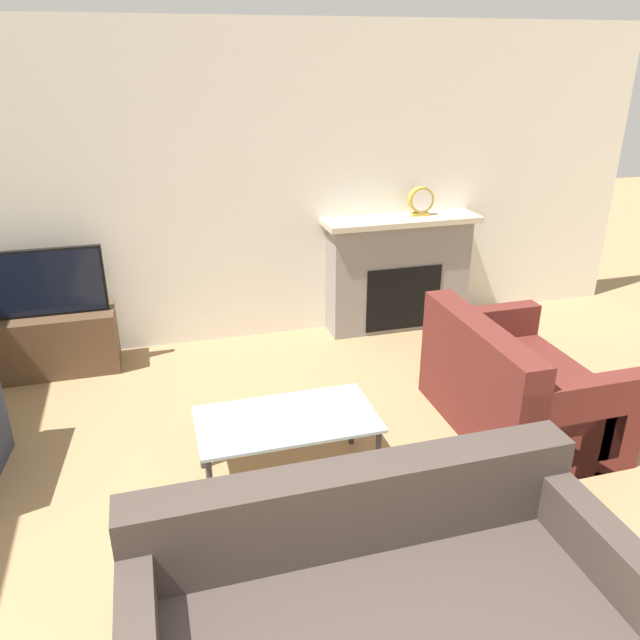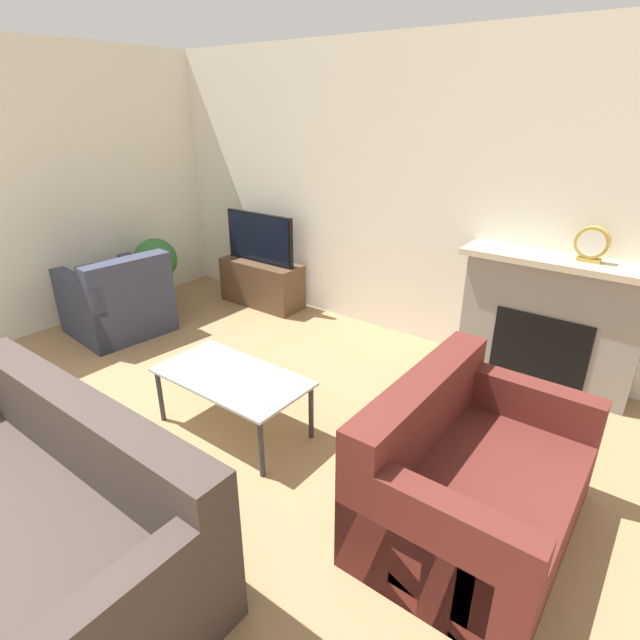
% 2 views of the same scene
% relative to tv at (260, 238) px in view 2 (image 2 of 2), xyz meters
% --- Properties ---
extents(wall_back, '(8.23, 0.06, 2.70)m').
position_rel_tv_xyz_m(wall_back, '(1.31, 0.30, 0.57)').
color(wall_back, silver).
rests_on(wall_back, ground_plane).
extents(wall_left, '(0.06, 7.32, 2.70)m').
position_rel_tv_xyz_m(wall_left, '(-1.33, -1.88, 0.57)').
color(wall_left, silver).
rests_on(wall_left, ground_plane).
extents(fireplace, '(1.44, 0.38, 1.07)m').
position_rel_tv_xyz_m(fireplace, '(3.04, 0.11, -0.22)').
color(fireplace, gray).
rests_on(fireplace, ground_plane).
extents(tv_stand, '(0.98, 0.38, 0.51)m').
position_rel_tv_xyz_m(tv_stand, '(0.00, 0.00, -0.53)').
color(tv_stand, brown).
rests_on(tv_stand, ground_plane).
extents(tv, '(0.92, 0.06, 0.54)m').
position_rel_tv_xyz_m(tv, '(0.00, 0.00, 0.00)').
color(tv, black).
rests_on(tv, tv_stand).
extents(couch_sectional, '(2.01, 0.88, 0.82)m').
position_rel_tv_xyz_m(couch_sectional, '(1.57, -3.24, -0.49)').
color(couch_sectional, '#3D332D').
rests_on(couch_sectional, ground_plane).
extents(couch_loveseat, '(0.91, 1.31, 0.82)m').
position_rel_tv_xyz_m(couch_loveseat, '(3.15, -1.75, -0.49)').
color(couch_loveseat, '#5B231E').
rests_on(couch_loveseat, ground_plane).
extents(armchair_by_window, '(0.92, 0.92, 0.82)m').
position_rel_tv_xyz_m(armchair_by_window, '(-0.62, -1.42, -0.48)').
color(armchair_by_window, '#33384C').
rests_on(armchair_by_window, ground_plane).
extents(coffee_table, '(1.07, 0.57, 0.43)m').
position_rel_tv_xyz_m(coffee_table, '(1.50, -1.89, -0.39)').
color(coffee_table, '#333338').
rests_on(coffee_table, ground_plane).
extents(potted_plant, '(0.47, 0.47, 0.79)m').
position_rel_tv_xyz_m(potted_plant, '(-0.87, -0.76, -0.29)').
color(potted_plant, '#AD704C').
rests_on(potted_plant, ground_plane).
extents(mantel_clock, '(0.23, 0.07, 0.26)m').
position_rel_tv_xyz_m(mantel_clock, '(3.22, 0.11, 0.43)').
color(mantel_clock, '#B79338').
rests_on(mantel_clock, fireplace).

